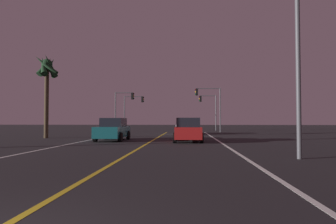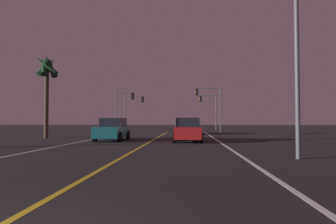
{
  "view_description": "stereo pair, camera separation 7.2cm",
  "coord_description": "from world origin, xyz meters",
  "px_view_note": "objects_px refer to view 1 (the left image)",
  "views": [
    {
      "loc": [
        2.58,
        -2.4,
        1.49
      ],
      "look_at": [
        0.52,
        28.48,
        2.46
      ],
      "focal_mm": 30.09,
      "sensor_mm": 36.0,
      "label": 1
    },
    {
      "loc": [
        2.65,
        -2.4,
        1.49
      ],
      "look_at": [
        0.52,
        28.48,
        2.46
      ],
      "focal_mm": 30.09,
      "sensor_mm": 36.0,
      "label": 2
    }
  ],
  "objects_px": {
    "traffic_light_far_left": "(134,105)",
    "traffic_light_far_right": "(208,105)",
    "street_lamp_right_near": "(285,18)",
    "palm_tree_left_mid": "(47,72)",
    "car_lead_same_lane": "(188,130)",
    "car_oncoming": "(113,130)",
    "traffic_light_near_left": "(124,103)",
    "traffic_light_near_right": "(208,99)",
    "car_ahead_far": "(184,127)"
  },
  "relations": [
    {
      "from": "traffic_light_near_right",
      "to": "street_lamp_right_near",
      "type": "relative_size",
      "value": 0.65
    },
    {
      "from": "car_ahead_far",
      "to": "car_lead_same_lane",
      "type": "height_order",
      "value": "same"
    },
    {
      "from": "car_lead_same_lane",
      "to": "traffic_light_near_left",
      "type": "height_order",
      "value": "traffic_light_near_left"
    },
    {
      "from": "car_oncoming",
      "to": "traffic_light_near_right",
      "type": "relative_size",
      "value": 0.74
    },
    {
      "from": "street_lamp_right_near",
      "to": "car_lead_same_lane",
      "type": "bearing_deg",
      "value": -66.77
    },
    {
      "from": "car_lead_same_lane",
      "to": "traffic_light_far_left",
      "type": "height_order",
      "value": "traffic_light_far_left"
    },
    {
      "from": "car_ahead_far",
      "to": "traffic_light_near_right",
      "type": "xyz_separation_m",
      "value": [
        3.1,
        5.34,
        3.46
      ]
    },
    {
      "from": "car_ahead_far",
      "to": "traffic_light_near_left",
      "type": "relative_size",
      "value": 0.81
    },
    {
      "from": "traffic_light_near_right",
      "to": "street_lamp_right_near",
      "type": "height_order",
      "value": "street_lamp_right_near"
    },
    {
      "from": "traffic_light_far_right",
      "to": "palm_tree_left_mid",
      "type": "distance_m",
      "value": 24.52
    },
    {
      "from": "car_lead_same_lane",
      "to": "traffic_light_near_left",
      "type": "xyz_separation_m",
      "value": [
        -8.41,
        16.84,
        3.09
      ]
    },
    {
      "from": "car_ahead_far",
      "to": "traffic_light_far_right",
      "type": "height_order",
      "value": "traffic_light_far_right"
    },
    {
      "from": "traffic_light_near_left",
      "to": "traffic_light_far_right",
      "type": "xyz_separation_m",
      "value": [
        11.48,
        5.5,
        0.01
      ]
    },
    {
      "from": "traffic_light_far_left",
      "to": "traffic_light_far_right",
      "type": "bearing_deg",
      "value": 0.0
    },
    {
      "from": "car_oncoming",
      "to": "car_lead_same_lane",
      "type": "relative_size",
      "value": 1.0
    },
    {
      "from": "car_oncoming",
      "to": "car_ahead_far",
      "type": "relative_size",
      "value": 1.0
    },
    {
      "from": "traffic_light_far_right",
      "to": "car_oncoming",
      "type": "bearing_deg",
      "value": 67.92
    },
    {
      "from": "car_oncoming",
      "to": "car_lead_same_lane",
      "type": "distance_m",
      "value": 5.73
    },
    {
      "from": "traffic_light_far_left",
      "to": "street_lamp_right_near",
      "type": "relative_size",
      "value": 0.59
    },
    {
      "from": "traffic_light_far_right",
      "to": "street_lamp_right_near",
      "type": "bearing_deg",
      "value": 91.36
    },
    {
      "from": "car_ahead_far",
      "to": "car_lead_same_lane",
      "type": "xyz_separation_m",
      "value": [
        0.37,
        -11.5,
        0.0
      ]
    },
    {
      "from": "car_oncoming",
      "to": "traffic_light_far_left",
      "type": "xyz_separation_m",
      "value": [
        -2.49,
        21.56,
        3.09
      ]
    },
    {
      "from": "traffic_light_near_right",
      "to": "street_lamp_right_near",
      "type": "distance_m",
      "value": 25.77
    },
    {
      "from": "traffic_light_far_left",
      "to": "street_lamp_right_near",
      "type": "xyz_separation_m",
      "value": [
        11.97,
        -31.22,
        1.68
      ]
    },
    {
      "from": "traffic_light_near_left",
      "to": "traffic_light_far_left",
      "type": "relative_size",
      "value": 1.01
    },
    {
      "from": "traffic_light_near_right",
      "to": "traffic_light_far_left",
      "type": "bearing_deg",
      "value": -26.78
    },
    {
      "from": "traffic_light_near_left",
      "to": "traffic_light_far_right",
      "type": "height_order",
      "value": "traffic_light_far_right"
    },
    {
      "from": "car_oncoming",
      "to": "car_ahead_far",
      "type": "height_order",
      "value": "same"
    },
    {
      "from": "traffic_light_near_right",
      "to": "traffic_light_far_left",
      "type": "distance_m",
      "value": 12.21
    },
    {
      "from": "street_lamp_right_near",
      "to": "palm_tree_left_mid",
      "type": "bearing_deg",
      "value": -37.11
    },
    {
      "from": "traffic_light_near_left",
      "to": "traffic_light_far_left",
      "type": "xyz_separation_m",
      "value": [
        0.25,
        5.5,
        0.01
      ]
    },
    {
      "from": "street_lamp_right_near",
      "to": "palm_tree_left_mid",
      "type": "xyz_separation_m",
      "value": [
        -16.01,
        12.12,
        0.14
      ]
    },
    {
      "from": "car_ahead_far",
      "to": "car_lead_same_lane",
      "type": "bearing_deg",
      "value": -178.17
    },
    {
      "from": "traffic_light_near_left",
      "to": "palm_tree_left_mid",
      "type": "relative_size",
      "value": 0.73
    },
    {
      "from": "traffic_light_far_right",
      "to": "street_lamp_right_near",
      "type": "xyz_separation_m",
      "value": [
        0.74,
        -31.22,
        1.67
      ]
    },
    {
      "from": "palm_tree_left_mid",
      "to": "car_ahead_far",
      "type": "bearing_deg",
      "value": 34.91
    },
    {
      "from": "car_lead_same_lane",
      "to": "street_lamp_right_near",
      "type": "xyz_separation_m",
      "value": [
        3.81,
        -8.87,
        4.78
      ]
    },
    {
      "from": "traffic_light_near_right",
      "to": "street_lamp_right_near",
      "type": "xyz_separation_m",
      "value": [
        1.07,
        -25.72,
        1.31
      ]
    },
    {
      "from": "palm_tree_left_mid",
      "to": "street_lamp_right_near",
      "type": "bearing_deg",
      "value": -37.11
    },
    {
      "from": "traffic_light_far_left",
      "to": "palm_tree_left_mid",
      "type": "height_order",
      "value": "palm_tree_left_mid"
    },
    {
      "from": "car_ahead_far",
      "to": "traffic_light_far_right",
      "type": "distance_m",
      "value": 11.79
    },
    {
      "from": "car_lead_same_lane",
      "to": "traffic_light_near_left",
      "type": "relative_size",
      "value": 0.81
    },
    {
      "from": "traffic_light_near_left",
      "to": "traffic_light_far_right",
      "type": "relative_size",
      "value": 1.0
    },
    {
      "from": "palm_tree_left_mid",
      "to": "traffic_light_far_left",
      "type": "bearing_deg",
      "value": 78.06
    },
    {
      "from": "palm_tree_left_mid",
      "to": "traffic_light_far_right",
      "type": "bearing_deg",
      "value": 51.35
    },
    {
      "from": "traffic_light_near_left",
      "to": "street_lamp_right_near",
      "type": "height_order",
      "value": "street_lamp_right_near"
    },
    {
      "from": "car_oncoming",
      "to": "traffic_light_far_right",
      "type": "height_order",
      "value": "traffic_light_far_right"
    },
    {
      "from": "traffic_light_near_left",
      "to": "street_lamp_right_near",
      "type": "relative_size",
      "value": 0.59
    },
    {
      "from": "car_oncoming",
      "to": "traffic_light_far_left",
      "type": "bearing_deg",
      "value": -173.42
    },
    {
      "from": "traffic_light_far_right",
      "to": "palm_tree_left_mid",
      "type": "relative_size",
      "value": 0.73
    }
  ]
}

